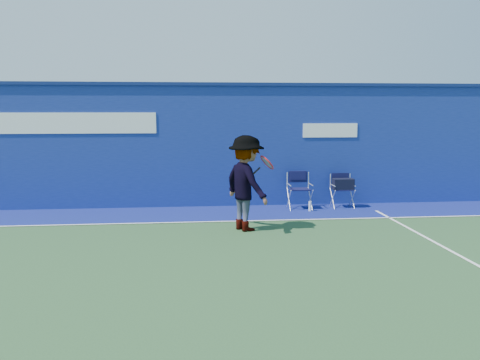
{
  "coord_description": "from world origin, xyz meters",
  "views": [
    {
      "loc": [
        0.03,
        -7.58,
        2.43
      ],
      "look_at": [
        1.06,
        2.6,
        1.0
      ],
      "focal_mm": 38.0,
      "sensor_mm": 36.0,
      "label": 1
    }
  ],
  "objects": [
    {
      "name": "directors_chair_right",
      "position": [
        3.82,
        4.53,
        0.35
      ],
      "size": [
        0.5,
        0.45,
        0.84
      ],
      "color": "silver",
      "rests_on": "ground"
    },
    {
      "name": "directors_chair_left",
      "position": [
        2.73,
        4.5,
        0.3
      ],
      "size": [
        0.54,
        0.5,
        0.91
      ],
      "color": "silver",
      "rests_on": "ground"
    },
    {
      "name": "tennis_player",
      "position": [
        1.17,
        2.43,
        0.96
      ],
      "size": [
        1.21,
        1.43,
        1.92
      ],
      "color": "#EA4738",
      "rests_on": "ground"
    },
    {
      "name": "court_lines",
      "position": [
        0.0,
        0.6,
        0.01
      ],
      "size": [
        24.0,
        12.0,
        0.01
      ],
      "color": "white",
      "rests_on": "out_of_bounds_strip"
    },
    {
      "name": "ground",
      "position": [
        0.0,
        0.0,
        0.0
      ],
      "size": [
        80.0,
        80.0,
        0.0
      ],
      "primitive_type": "plane",
      "color": "#294B28",
      "rests_on": "ground"
    },
    {
      "name": "out_of_bounds_strip",
      "position": [
        0.0,
        4.1,
        0.0
      ],
      "size": [
        24.0,
        1.8,
        0.01
      ],
      "primitive_type": "cube",
      "color": "navy",
      "rests_on": "ground"
    },
    {
      "name": "water_bottle",
      "position": [
        2.91,
        4.15,
        0.12
      ],
      "size": [
        0.07,
        0.07,
        0.24
      ],
      "primitive_type": "cylinder",
      "color": "white",
      "rests_on": "ground"
    },
    {
      "name": "stadium_wall",
      "position": [
        -0.0,
        5.2,
        1.55
      ],
      "size": [
        24.0,
        0.5,
        3.08
      ],
      "color": "navy",
      "rests_on": "ground"
    }
  ]
}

